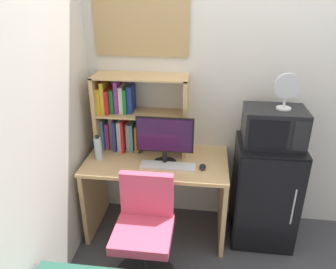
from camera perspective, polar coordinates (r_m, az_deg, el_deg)
name	(u,v)px	position (r m, az deg, el deg)	size (l,w,h in m)	color
wall_back	(328,88)	(2.96, 26.24, 7.39)	(6.40, 0.04, 2.60)	silver
desk	(157,182)	(2.84, -1.94, -8.38)	(1.18, 0.64, 0.73)	tan
hutch_bookshelf	(128,114)	(2.81, -6.94, 3.61)	(0.78, 0.29, 0.66)	tan
monitor	(165,139)	(2.56, -0.58, -0.73)	(0.46, 0.19, 0.40)	black
keyboard	(168,166)	(2.61, -0.03, -5.55)	(0.44, 0.12, 0.02)	silver
computer_mouse	(203,167)	(2.60, 6.09, -5.65)	(0.05, 0.08, 0.03)	black
water_bottle	(98,148)	(2.76, -12.14, -2.32)	(0.06, 0.06, 0.21)	silver
mini_fridge	(264,192)	(2.92, 16.50, -9.67)	(0.51, 0.49, 0.91)	black
microwave	(274,127)	(2.64, 18.03, 1.31)	(0.46, 0.33, 0.29)	black
desk_fan	(287,89)	(2.55, 20.09, 7.49)	(0.19, 0.11, 0.28)	silver
desk_chair	(145,237)	(2.50, -4.13, -17.50)	(0.47, 0.47, 0.83)	black
wall_corkboard	(141,22)	(2.73, -4.78, 19.10)	(0.77, 0.02, 0.54)	tan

